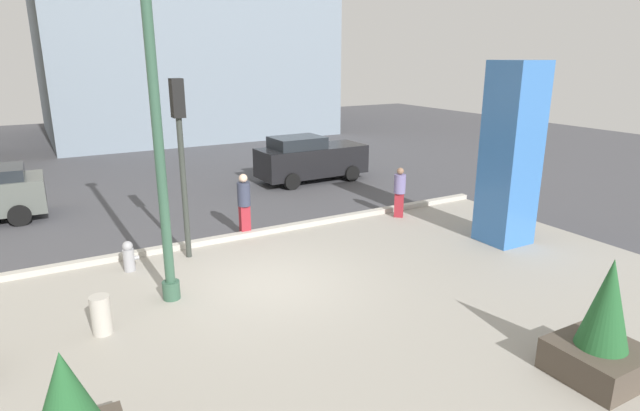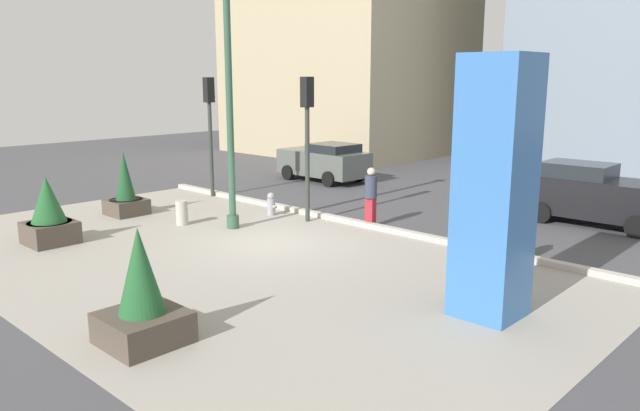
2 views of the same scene
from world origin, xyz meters
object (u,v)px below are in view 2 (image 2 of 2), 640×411
Objects in this scene: fire_hydrant at (271,204)px; pedestrian_by_curb at (371,194)px; potted_plant_mid_plaza at (126,192)px; traffic_light_corner at (307,125)px; art_pillar_blue at (495,189)px; traffic_light_far_side at (210,117)px; pedestrian_on_sidewalk at (512,230)px; potted_plant_near_left at (49,215)px; car_curb_east at (325,161)px; concrete_bollard at (182,213)px; potted_plant_curbside at (142,300)px; car_intersection at (595,195)px; lamp_post at (229,101)px.

pedestrian_by_curb is at bearing 16.75° from fire_hydrant.
traffic_light_corner is at bearing 34.34° from potted_plant_mid_plaza.
art_pillar_blue reaches higher than potted_plant_mid_plaza.
traffic_light_far_side reaches higher than pedestrian_on_sidewalk.
potted_plant_mid_plaza is 6.41m from traffic_light_corner.
potted_plant_near_left is (1.76, -3.24, 0.03)m from potted_plant_mid_plaza.
traffic_light_corner reaches higher than car_curb_east.
art_pillar_blue is 10.48m from concrete_bollard.
potted_plant_near_left is 1.03× the size of pedestrian_by_curb.
concrete_bollard is at bearing -48.37° from traffic_light_far_side.
potted_plant_curbside reaches higher than car_intersection.
potted_plant_curbside is at bearing -49.35° from lamp_post.
car_intersection is 6.83m from pedestrian_by_curb.
art_pillar_blue is at bearing -14.95° from traffic_light_far_side.
traffic_light_corner is (4.96, 3.39, 2.24)m from potted_plant_mid_plaza.
lamp_post is at bearing -163.90° from pedestrian_on_sidewalk.
potted_plant_near_left is (-11.03, -3.52, -1.62)m from art_pillar_blue.
potted_plant_curbside is 16.85m from car_curb_east.
traffic_light_corner reaches higher than pedestrian_by_curb.
traffic_light_far_side reaches higher than pedestrian_by_curb.
pedestrian_on_sidewalk is 4.93m from pedestrian_by_curb.
potted_plant_curbside reaches higher than fire_hydrant.
potted_plant_mid_plaza is 4.45m from traffic_light_far_side.
traffic_light_far_side is (-5.47, 0.44, -0.03)m from traffic_light_corner.
potted_plant_near_left is 2.46× the size of concrete_bollard.
traffic_light_corner reaches higher than traffic_light_far_side.
potted_plant_curbside reaches higher than concrete_bollard.
lamp_post is 3.92m from fire_hydrant.
fire_hydrant is at bearing 74.96° from potted_plant_near_left.
art_pillar_blue reaches higher than car_curb_east.
concrete_bollard is 0.47× the size of pedestrian_on_sidewalk.
concrete_bollard is 0.17× the size of traffic_light_far_side.
car_intersection is at bearing 40.86° from traffic_light_corner.
concrete_bollard is at bearing -138.78° from pedestrian_by_curb.
potted_plant_mid_plaza reaches higher than fire_hydrant.
car_curb_east is at bearing 118.72° from fire_hydrant.
potted_plant_mid_plaza is at bearing -137.56° from fire_hydrant.
concrete_bollard is at bearing 78.38° from potted_plant_near_left.
potted_plant_mid_plaza reaches higher than potted_plant_curbside.
car_intersection reaches higher than pedestrian_by_curb.
traffic_light_far_side is (-0.51, 3.83, 2.21)m from potted_plant_mid_plaza.
pedestrian_on_sidewalk reaches higher than fire_hydrant.
car_curb_east is at bearing 83.47° from traffic_light_far_side.
traffic_light_far_side is (-13.30, 3.55, 0.56)m from art_pillar_blue.
concrete_bollard is at bearing 141.66° from potted_plant_curbside.
lamp_post is 8.51m from pedestrian_on_sidewalk.
potted_plant_near_left is 12.68m from car_curb_east.
fire_hydrant is at bearing 42.44° from potted_plant_mid_plaza.
concrete_bollard is 0.17× the size of traffic_light_corner.
potted_plant_curbside is at bearing -124.99° from art_pillar_blue.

